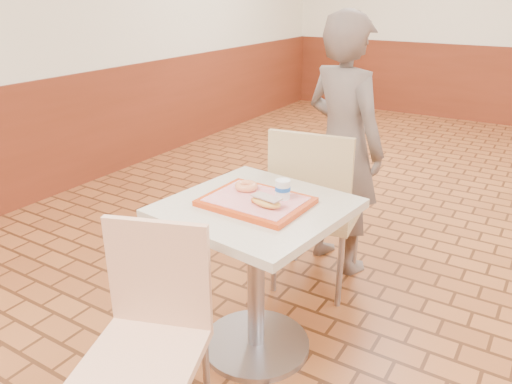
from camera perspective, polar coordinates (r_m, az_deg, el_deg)
The scene contains 8 objects.
main_table at distance 2.36m, azimuth -0.00°, elevation -7.16°, with size 0.75×0.75×0.79m.
chair_main_front at distance 2.00m, azimuth -11.95°, elevation -14.91°, with size 0.53×0.53×0.90m.
chair_main_back at distance 2.85m, azimuth 6.68°, elevation -1.34°, with size 0.53×0.53×1.00m.
customer at distance 3.11m, azimuth 9.93°, elevation 5.14°, with size 0.58×0.38×1.59m, color #66574F.
serving_tray at distance 2.24m, azimuth -0.00°, elevation -1.10°, with size 0.45×0.35×0.03m.
ring_donut at distance 2.33m, azimuth -1.12°, elevation 0.69°, with size 0.11×0.11×0.03m, color #EE8D57.
long_john_donut at distance 2.15m, azimuth 1.11°, elevation -1.10°, with size 0.16×0.09×0.05m.
paper_cup at distance 2.23m, azimuth 3.07°, elevation 0.34°, with size 0.07×0.07×0.09m.
Camera 1 is at (-0.30, -2.33, 1.69)m, focal length 35.00 mm.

